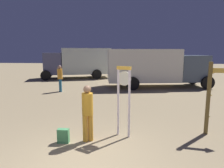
{
  "coord_description": "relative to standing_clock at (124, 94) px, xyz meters",
  "views": [
    {
      "loc": [
        0.98,
        -3.91,
        2.55
      ],
      "look_at": [
        0.36,
        4.34,
        1.2
      ],
      "focal_mm": 31.68,
      "sensor_mm": 36.0,
      "label": 1
    }
  ],
  "objects": [
    {
      "name": "standing_clock",
      "position": [
        0.0,
        0.0,
        0.0
      ],
      "size": [
        0.44,
        0.27,
        2.14
      ],
      "color": "white",
      "rests_on": "ground_plane"
    },
    {
      "name": "arrow_sign",
      "position": [
        2.86,
        0.28,
        0.2
      ],
      "size": [
        0.9,
        0.32,
        2.26
      ],
      "color": "brown",
      "rests_on": "ground_plane"
    },
    {
      "name": "person_near_clock",
      "position": [
        -1.01,
        -0.44,
        -0.41
      ],
      "size": [
        0.31,
        0.31,
        1.63
      ],
      "color": "gold",
      "rests_on": "ground_plane"
    },
    {
      "name": "backpack",
      "position": [
        -1.69,
        -0.6,
        -1.12
      ],
      "size": [
        0.32,
        0.2,
        0.41
      ],
      "color": "#4D9B5F",
      "rests_on": "ground_plane"
    },
    {
      "name": "person_distant",
      "position": [
        -4.19,
        6.52,
        -0.37
      ],
      "size": [
        0.33,
        0.33,
        1.71
      ],
      "color": "teal",
      "rests_on": "ground_plane"
    },
    {
      "name": "box_truck_near",
      "position": [
        2.09,
        8.78,
        0.19
      ],
      "size": [
        7.52,
        3.36,
        2.73
      ],
      "color": "silver",
      "rests_on": "ground_plane"
    },
    {
      "name": "box_truck_far",
      "position": [
        -4.59,
        13.35,
        0.27
      ],
      "size": [
        6.91,
        4.13,
        2.89
      ],
      "color": "silver",
      "rests_on": "ground_plane"
    }
  ]
}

